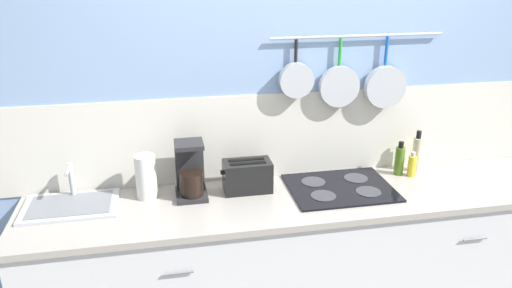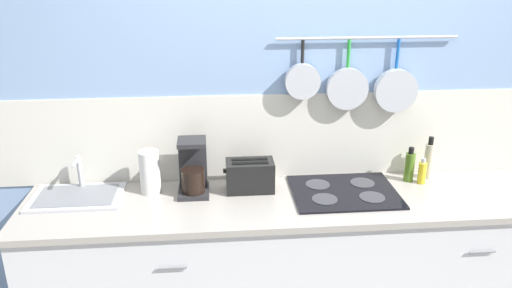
{
  "view_description": "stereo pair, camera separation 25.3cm",
  "coord_description": "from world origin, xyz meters",
  "views": [
    {
      "loc": [
        -0.81,
        -2.33,
        2.15
      ],
      "look_at": [
        -0.35,
        0.0,
        1.25
      ],
      "focal_mm": 35.0,
      "sensor_mm": 36.0,
      "label": 1
    },
    {
      "loc": [
        -0.56,
        -2.36,
        2.15
      ],
      "look_at": [
        -0.35,
        0.0,
        1.25
      ],
      "focal_mm": 35.0,
      "sensor_mm": 36.0,
      "label": 2
    }
  ],
  "objects": [
    {
      "name": "bottle_cooking_wine",
      "position": [
        0.61,
        0.14,
        0.99
      ],
      "size": [
        0.05,
        0.05,
        0.15
      ],
      "color": "yellow",
      "rests_on": "countertop"
    },
    {
      "name": "bottle_hot_sauce",
      "position": [
        0.55,
        0.18,
        1.01
      ],
      "size": [
        0.05,
        0.05,
        0.21
      ],
      "color": "#4C721E",
      "rests_on": "countertop"
    },
    {
      "name": "cooktop",
      "position": [
        0.14,
        0.06,
        0.93
      ],
      "size": [
        0.57,
        0.45,
        0.01
      ],
      "color": "black",
      "rests_on": "countertop"
    },
    {
      "name": "countertop",
      "position": [
        0.0,
        0.0,
        0.9
      ],
      "size": [
        3.18,
        0.59,
        0.03
      ],
      "color": "#A59E93",
      "rests_on": "cabinet_base"
    },
    {
      "name": "toaster",
      "position": [
        -0.37,
        0.14,
        1.01
      ],
      "size": [
        0.28,
        0.15,
        0.18
      ],
      "color": "black",
      "rests_on": "countertop"
    },
    {
      "name": "paper_towel_roll",
      "position": [
        -0.92,
        0.16,
        1.04
      ],
      "size": [
        0.11,
        0.11,
        0.24
      ],
      "color": "white",
      "rests_on": "countertop"
    },
    {
      "name": "wall_back",
      "position": [
        0.0,
        0.34,
        1.28
      ],
      "size": [
        7.2,
        0.14,
        2.6
      ],
      "color": "#84A3CC",
      "rests_on": "ground_plane"
    },
    {
      "name": "coffee_maker",
      "position": [
        -0.68,
        0.15,
        1.05
      ],
      "size": [
        0.17,
        0.19,
        0.31
      ],
      "color": "#262628",
      "rests_on": "countertop"
    },
    {
      "name": "sink_basin",
      "position": [
        -1.31,
        0.12,
        0.94
      ],
      "size": [
        0.48,
        0.32,
        0.2
      ],
      "color": "#B7BABF",
      "rests_on": "countertop"
    },
    {
      "name": "bottle_olive_oil",
      "position": [
        0.67,
        0.21,
        1.03
      ],
      "size": [
        0.05,
        0.05,
        0.25
      ],
      "color": "#BFB799",
      "rests_on": "countertop"
    },
    {
      "name": "cabinet_base",
      "position": [
        0.0,
        -0.0,
        0.44
      ],
      "size": [
        3.14,
        0.57,
        0.89
      ],
      "color": "silver",
      "rests_on": "ground_plane"
    }
  ]
}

